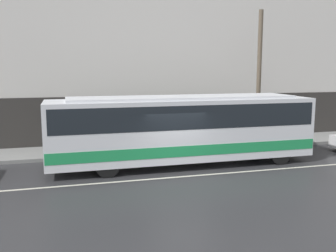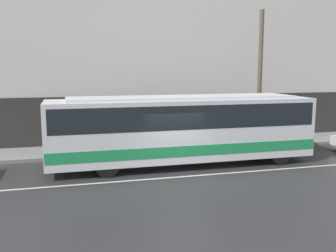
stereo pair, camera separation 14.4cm
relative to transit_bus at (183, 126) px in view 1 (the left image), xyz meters
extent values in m
plane|color=#2D2D30|center=(-0.68, -1.84, -1.75)|extent=(60.00, 60.00, 0.00)
cube|color=gray|center=(-0.68, 3.60, -1.66)|extent=(60.00, 2.89, 0.17)
cube|color=silver|center=(-0.68, 5.20, 4.82)|extent=(60.00, 0.30, 13.13)
cube|color=#2D2B28|center=(-0.68, 5.03, -0.35)|extent=(60.00, 0.06, 2.80)
cube|color=beige|center=(-0.68, -1.84, -1.75)|extent=(54.00, 0.14, 0.01)
cube|color=silver|center=(-0.01, 0.00, -0.08)|extent=(11.79, 2.51, 2.63)
cube|color=#1E8C4C|center=(-0.01, 0.00, -0.85)|extent=(11.73, 2.54, 0.45)
cube|color=black|center=(-0.01, 0.00, 0.55)|extent=(11.43, 2.53, 1.00)
cube|color=orange|center=(5.84, 0.00, 1.04)|extent=(0.12, 1.88, 0.28)
cube|color=silver|center=(-0.01, 0.00, 1.29)|extent=(10.02, 2.13, 0.12)
cylinder|color=black|center=(4.29, -1.10, -1.27)|extent=(0.97, 0.28, 0.97)
cylinder|color=black|center=(4.29, 1.10, -1.27)|extent=(0.97, 0.28, 0.97)
cylinder|color=black|center=(-3.50, -1.10, -1.27)|extent=(0.97, 0.28, 0.97)
cylinder|color=black|center=(-3.50, 1.10, -1.27)|extent=(0.97, 0.28, 0.97)
cylinder|color=brown|center=(5.27, 2.85, 2.05)|extent=(0.24, 0.24, 7.25)
camera|label=1|loc=(-5.04, -15.70, 2.53)|focal=40.00mm
camera|label=2|loc=(-4.90, -15.74, 2.53)|focal=40.00mm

